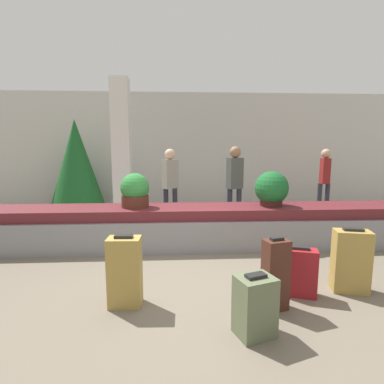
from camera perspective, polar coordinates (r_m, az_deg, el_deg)
The scene contains 15 objects.
ground_plane at distance 3.82m, azimuth 1.39°, elevation -17.57°, with size 18.00×18.00×0.00m, color #6B6051.
back_wall at distance 8.57m, azimuth -1.34°, elevation 7.88°, with size 18.00×0.06×3.20m.
carousel at distance 5.19m, azimuth 0.00°, elevation -6.63°, with size 8.76×0.95×0.68m.
pillar at distance 7.01m, azimuth -13.23°, elevation 7.57°, with size 0.39×0.39×3.20m.
suitcase_0 at distance 2.91m, azimuth 11.89°, elevation -20.45°, with size 0.40×0.36×0.57m.
suitcase_1 at distance 4.02m, azimuth 28.01°, elevation -11.52°, with size 0.43×0.31×0.76m.
suitcase_2 at distance 3.72m, azimuth 19.56°, elevation -14.15°, with size 0.44×0.31×0.57m.
suitcase_3 at distance 3.35m, azimuth -12.67°, elevation -14.58°, with size 0.35×0.24×0.77m.
suitcase_4 at distance 3.32m, azimuth 15.60°, elevation -14.91°, with size 0.28×0.23×0.77m.
potted_plant_0 at distance 5.11m, azimuth -10.81°, elevation 0.16°, with size 0.48×0.48×0.57m.
potted_plant_1 at distance 5.31m, azimuth 14.91°, elevation 0.51°, with size 0.57×0.57×0.60m.
traveler_0 at distance 6.39m, azimuth 8.15°, elevation 2.48°, with size 0.37×0.30×1.71m.
traveler_1 at distance 6.58m, azimuth -4.17°, elevation 2.37°, with size 0.36×0.34×1.65m.
traveler_2 at distance 8.21m, azimuth 23.94°, elevation 2.84°, with size 0.31×0.35×1.65m.
decorated_tree at distance 8.12m, azimuth -21.15°, elevation 5.05°, with size 1.34×1.34×2.38m.
Camera 1 is at (-0.28, -3.42, 1.67)m, focal length 28.00 mm.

